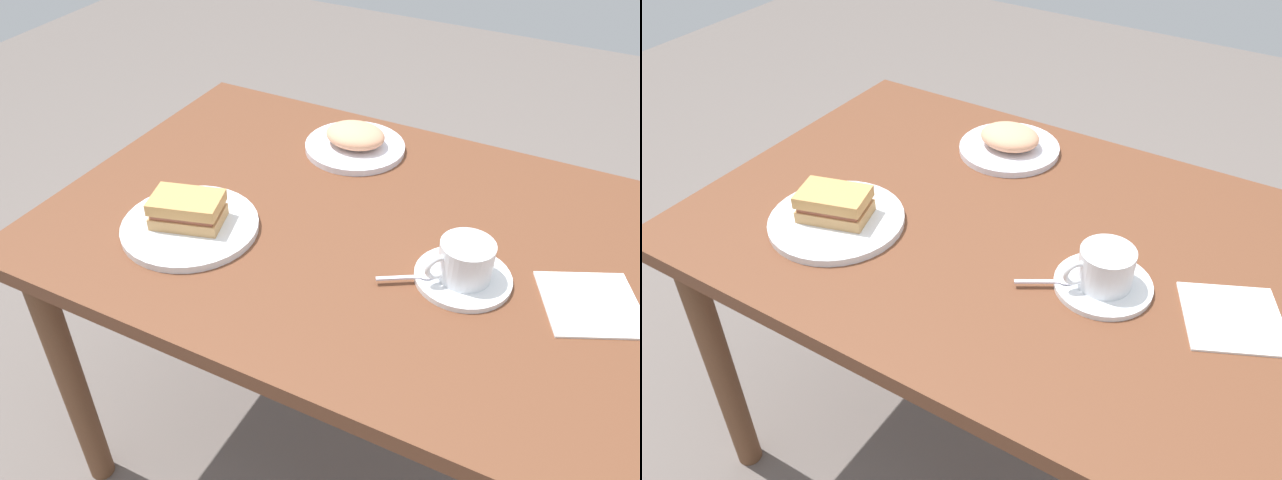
% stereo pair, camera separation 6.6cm
% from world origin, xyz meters
% --- Properties ---
extents(ground_plane, '(6.00, 6.00, 0.00)m').
position_xyz_m(ground_plane, '(0.00, 0.00, 0.00)').
color(ground_plane, '#6A605B').
extents(dining_table, '(1.26, 0.80, 0.70)m').
position_xyz_m(dining_table, '(0.00, 0.00, 0.61)').
color(dining_table, brown).
rests_on(dining_table, ground_plane).
extents(sandwich_plate, '(0.25, 0.25, 0.01)m').
position_xyz_m(sandwich_plate, '(0.32, 0.16, 0.71)').
color(sandwich_plate, white).
rests_on(sandwich_plate, dining_table).
extents(sandwich_front, '(0.14, 0.11, 0.05)m').
position_xyz_m(sandwich_front, '(0.33, 0.15, 0.74)').
color(sandwich_front, tan).
rests_on(sandwich_front, sandwich_plate).
extents(coffee_saucer, '(0.16, 0.16, 0.01)m').
position_xyz_m(coffee_saucer, '(-0.16, 0.06, 0.71)').
color(coffee_saucer, white).
rests_on(coffee_saucer, dining_table).
extents(coffee_cup, '(0.10, 0.10, 0.07)m').
position_xyz_m(coffee_cup, '(-0.16, 0.06, 0.75)').
color(coffee_cup, white).
rests_on(coffee_cup, coffee_saucer).
extents(spoon, '(0.09, 0.06, 0.01)m').
position_xyz_m(spoon, '(-0.09, 0.10, 0.72)').
color(spoon, silver).
rests_on(spoon, coffee_saucer).
extents(side_plate, '(0.22, 0.22, 0.01)m').
position_xyz_m(side_plate, '(0.18, -0.24, 0.71)').
color(side_plate, white).
rests_on(side_plate, dining_table).
extents(side_food_pile, '(0.13, 0.11, 0.04)m').
position_xyz_m(side_food_pile, '(0.18, -0.24, 0.74)').
color(side_food_pile, tan).
rests_on(side_food_pile, side_plate).
extents(napkin, '(0.20, 0.20, 0.00)m').
position_xyz_m(napkin, '(-0.36, 0.02, 0.71)').
color(napkin, white).
rests_on(napkin, dining_table).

